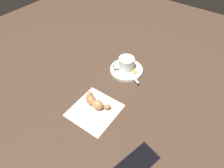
{
  "coord_description": "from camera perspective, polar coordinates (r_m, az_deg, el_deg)",
  "views": [
    {
      "loc": [
        0.42,
        0.31,
        0.56
      ],
      "look_at": [
        0.01,
        0.0,
        0.03
      ],
      "focal_mm": 30.93,
      "sensor_mm": 36.0,
      "label": 1
    }
  ],
  "objects": [
    {
      "name": "ground_plane",
      "position": [
        0.76,
        0.06,
        -1.08
      ],
      "size": [
        1.8,
        1.8,
        0.0
      ],
      "primitive_type": "plane",
      "color": "#4A3527"
    },
    {
      "name": "croissant",
      "position": [
        0.69,
        -5.16,
        -5.3
      ],
      "size": [
        0.06,
        0.12,
        0.04
      ],
      "color": "tan",
      "rests_on": "napkin"
    },
    {
      "name": "teaspoon",
      "position": [
        0.82,
        4.75,
        4.35
      ],
      "size": [
        0.08,
        0.12,
        0.01
      ],
      "color": "silver",
      "rests_on": "saucer"
    },
    {
      "name": "cell_phone",
      "position": [
        0.59,
        6.49,
        -22.84
      ],
      "size": [
        0.16,
        0.1,
        0.01
      ],
      "color": "black",
      "rests_on": "ground"
    },
    {
      "name": "espresso_cup",
      "position": [
        0.81,
        4.12,
        6.09
      ],
      "size": [
        0.09,
        0.07,
        0.05
      ],
      "color": "white",
      "rests_on": "saucer"
    },
    {
      "name": "saucer",
      "position": [
        0.83,
        4.26,
        4.2
      ],
      "size": [
        0.14,
        0.14,
        0.01
      ],
      "primitive_type": "cylinder",
      "color": "white",
      "rests_on": "ground"
    },
    {
      "name": "sugar_packet",
      "position": [
        0.83,
        6.06,
        4.68
      ],
      "size": [
        0.05,
        0.07,
        0.01
      ],
      "primitive_type": "cube",
      "rotation": [
        0.0,
        0.0,
        10.41
      ],
      "color": "tan",
      "rests_on": "saucer"
    },
    {
      "name": "napkin",
      "position": [
        0.69,
        -5.15,
        -7.69
      ],
      "size": [
        0.17,
        0.16,
        0.0
      ],
      "primitive_type": "cube",
      "rotation": [
        0.0,
        0.0,
        0.03
      ],
      "color": "silver",
      "rests_on": "ground"
    }
  ]
}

